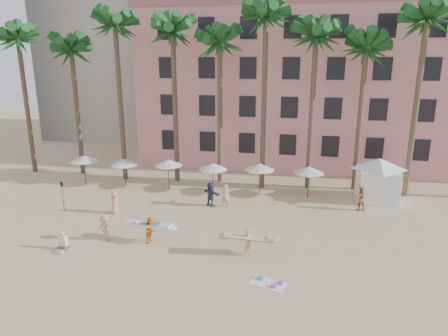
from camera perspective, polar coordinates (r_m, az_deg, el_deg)
ground at (r=23.23m, az=-6.02°, el=-13.37°), size 120.00×120.00×0.00m
pink_hotel at (r=45.49m, az=12.29°, el=11.19°), size 35.00×14.00×16.00m
palm_row at (r=34.89m, az=1.75°, el=18.46°), size 44.40×5.40×16.30m
umbrella_row at (r=34.35m, az=-4.86°, el=0.54°), size 22.50×2.70×2.73m
cabana at (r=34.15m, az=21.13°, el=-1.02°), size 4.55×4.55×3.50m
beach_towel at (r=21.41m, az=6.41°, el=-16.01°), size 2.01×1.48×0.14m
carrier_yellow at (r=23.58m, az=3.51°, el=-10.30°), size 2.96×1.14×1.62m
carrier_white at (r=25.58m, az=-10.41°, el=-8.48°), size 2.85×1.10×1.66m
beachgoers at (r=29.32m, az=-2.11°, el=-4.99°), size 18.83×9.52×1.93m
paddle at (r=32.36m, az=-22.08°, el=-3.23°), size 0.18×0.04×2.23m
seated_man at (r=26.24m, az=-22.09°, el=-10.01°), size 0.49×0.86×1.12m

